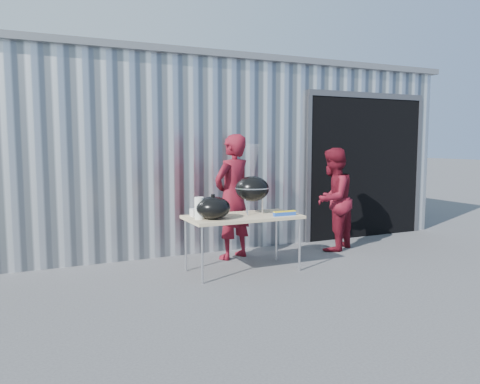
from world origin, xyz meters
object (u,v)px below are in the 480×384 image
person_cook (233,197)px  person_bystander (333,199)px  folding_table (243,218)px  kettle_grill (252,183)px

person_cook → person_bystander: 1.68m
person_cook → person_bystander: person_cook is taller
folding_table → person_bystander: (1.83, 0.53, 0.10)m
kettle_grill → folding_table: bearing=-156.9°
kettle_grill → person_cook: size_ratio=0.51×
kettle_grill → person_bystander: bearing=15.4°
kettle_grill → person_cook: bearing=90.7°
folding_table → person_bystander: person_bystander is taller
folding_table → person_cook: size_ratio=0.82×
person_cook → kettle_grill: bearing=67.9°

